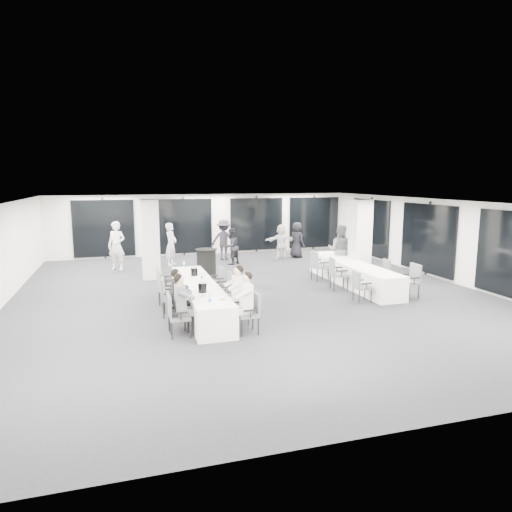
{
  "coord_description": "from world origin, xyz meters",
  "views": [
    {
      "loc": [
        -3.73,
        -13.06,
        3.48
      ],
      "look_at": [
        0.07,
        -0.2,
        1.22
      ],
      "focal_mm": 32.0,
      "sensor_mm": 36.0,
      "label": 1
    }
  ],
  "objects": [
    {
      "name": "room",
      "position": [
        0.89,
        1.11,
        1.39
      ],
      "size": [
        14.04,
        16.04,
        2.84
      ],
      "color": "#25252A",
      "rests_on": "ground"
    },
    {
      "name": "column_left",
      "position": [
        -2.8,
        3.2,
        1.4
      ],
      "size": [
        0.6,
        0.6,
        2.8
      ],
      "primitive_type": "cube",
      "color": "silver",
      "rests_on": "floor"
    },
    {
      "name": "column_right",
      "position": [
        4.2,
        1.0,
        1.4
      ],
      "size": [
        0.6,
        0.6,
        2.8
      ],
      "primitive_type": "cube",
      "color": "silver",
      "rests_on": "floor"
    },
    {
      "name": "banquet_table_main",
      "position": [
        -1.84,
        -1.31,
        0.38
      ],
      "size": [
        0.9,
        5.0,
        0.75
      ],
      "primitive_type": "cube",
      "color": "white",
      "rests_on": "floor"
    },
    {
      "name": "banquet_table_side",
      "position": [
        3.56,
        0.28,
        0.38
      ],
      "size": [
        0.9,
        5.0,
        0.75
      ],
      "primitive_type": "cube",
      "color": "white",
      "rests_on": "floor"
    },
    {
      "name": "cocktail_table",
      "position": [
        -0.95,
        2.53,
        0.55
      ],
      "size": [
        0.77,
        0.77,
        1.07
      ],
      "color": "black",
      "rests_on": "floor"
    },
    {
      "name": "chair_main_left_near",
      "position": [
        -2.67,
        -3.18,
        0.54
      ],
      "size": [
        0.49,
        0.54,
        0.94
      ],
      "rotation": [
        0.0,
        0.0,
        -1.6
      ],
      "color": "#4A4C51",
      "rests_on": "floor"
    },
    {
      "name": "chair_main_left_second",
      "position": [
        -2.66,
        -2.59,
        0.49
      ],
      "size": [
        0.49,
        0.53,
        0.86
      ],
      "rotation": [
        0.0,
        0.0,
        -1.72
      ],
      "color": "#4A4C51",
      "rests_on": "floor"
    },
    {
      "name": "chair_main_left_mid",
      "position": [
        -2.67,
        -1.54,
        0.57
      ],
      "size": [
        0.57,
        0.61,
        0.99
      ],
      "rotation": [
        0.0,
        0.0,
        -1.72
      ],
      "color": "#4A4C51",
      "rests_on": "floor"
    },
    {
      "name": "chair_main_left_fourth",
      "position": [
        -2.67,
        -0.71,
        0.58
      ],
      "size": [
        0.57,
        0.62,
        1.01
      ],
      "rotation": [
        0.0,
        0.0,
        -1.44
      ],
      "color": "#4A4C51",
      "rests_on": "floor"
    },
    {
      "name": "chair_main_left_far",
      "position": [
        -2.67,
        0.17,
        0.55
      ],
      "size": [
        0.52,
        0.57,
        0.96
      ],
      "rotation": [
        0.0,
        0.0,
        -1.64
      ],
      "color": "#4A4C51",
      "rests_on": "floor"
    },
    {
      "name": "chair_main_right_near",
      "position": [
        -1.0,
        -3.4,
        0.53
      ],
      "size": [
        0.49,
        0.55,
        0.94
      ],
      "rotation": [
        0.0,
        0.0,
        1.61
      ],
      "color": "#4A4C51",
      "rests_on": "floor"
    },
    {
      "name": "chair_main_right_second",
      "position": [
        -1.01,
        -2.64,
        0.52
      ],
      "size": [
        0.49,
        0.54,
        0.92
      ],
      "rotation": [
        0.0,
        0.0,
        1.5
      ],
      "color": "#4A4C51",
      "rests_on": "floor"
    },
    {
      "name": "chair_main_right_mid",
      "position": [
        -1.0,
        -1.74,
        0.57
      ],
      "size": [
        0.54,
        0.59,
        0.99
      ],
      "rotation": [
        0.0,
        0.0,
        1.66
      ],
      "color": "#4A4C51",
      "rests_on": "floor"
    },
    {
      "name": "chair_main_right_fourth",
      "position": [
        -1.01,
        -0.82,
        0.52
      ],
      "size": [
        0.47,
        0.53,
        0.91
      ],
      "rotation": [
        0.0,
        0.0,
        1.6
      ],
      "color": "#4A4C51",
      "rests_on": "floor"
    },
    {
      "name": "chair_main_right_far",
      "position": [
        -1.01,
        0.2,
        0.49
      ],
      "size": [
        0.5,
        0.53,
        0.86
      ],
      "rotation": [
        0.0,
        0.0,
        1.73
      ],
      "color": "#4A4C51",
      "rests_on": "floor"
    },
    {
      "name": "chair_side_left_near",
      "position": [
        2.73,
        -1.69,
        0.51
      ],
      "size": [
        0.46,
        0.51,
        0.89
      ],
      "rotation": [
        0.0,
        0.0,
        -1.59
      ],
      "color": "#4A4C51",
      "rests_on": "floor"
    },
    {
      "name": "chair_side_left_mid",
      "position": [
        2.72,
        -0.21,
        0.59
      ],
      "size": [
        0.6,
        0.64,
        1.03
      ],
      "rotation": [
        0.0,
        0.0,
        -1.75
      ],
      "color": "#4A4C51",
      "rests_on": "floor"
    },
    {
      "name": "chair_side_left_far",
      "position": [
        2.72,
        1.22,
        0.59
      ],
      "size": [
        0.55,
        0.61,
        1.03
      ],
      "rotation": [
        0.0,
        0.0,
        -1.51
      ],
      "color": "#4A4C51",
      "rests_on": "floor"
    },
    {
      "name": "chair_side_right_near",
      "position": [
        4.4,
        -1.73,
        0.58
      ],
      "size": [
        0.52,
        0.58,
        1.02
      ],
      "rotation": [
        0.0,
        0.0,
        1.58
      ],
      "color": "#4A4C51",
      "rests_on": "floor"
    },
    {
      "name": "chair_side_right_mid",
      "position": [
        4.39,
        -0.23,
        0.51
      ],
      "size": [
        0.47,
        0.52,
        0.9
      ],
      "rotation": [
        0.0,
        0.0,
        1.54
      ],
      "color": "#4A4C51",
      "rests_on": "floor"
    },
    {
      "name": "chair_side_right_far",
      "position": [
        4.4,
        1.38,
        0.55
      ],
      "size": [
        0.51,
        0.56,
        0.97
      ],
      "rotation": [
        0.0,
        0.0,
        1.61
      ],
      "color": "#4A4C51",
      "rests_on": "floor"
    },
    {
      "name": "seated_guest_a",
      "position": [
        -2.5,
        -3.18,
        0.81
      ],
      "size": [
        0.5,
        0.38,
        1.44
      ],
      "rotation": [
        0.0,
        0.0,
        -1.57
      ],
      "color": "#595B61",
      "rests_on": "floor"
    },
    {
      "name": "seated_guest_b",
      "position": [
        -2.5,
        -2.61,
        0.81
      ],
      "size": [
        0.5,
        0.38,
        1.44
      ],
      "rotation": [
        0.0,
        0.0,
        -1.57
      ],
      "color": "black",
      "rests_on": "floor"
    },
    {
      "name": "seated_guest_c",
      "position": [
        -1.17,
        -3.4,
        0.81
      ],
      "size": [
        0.5,
        0.38,
        1.44
      ],
      "rotation": [
        0.0,
        0.0,
        1.57
      ],
      "color": "silver",
      "rests_on": "floor"
    },
    {
      "name": "seated_guest_d",
      "position": [
        -1.17,
        -2.63,
        0.81
      ],
      "size": [
        0.5,
        0.38,
        1.44
      ],
      "rotation": [
        0.0,
        0.0,
        1.57
      ],
      "color": "silver",
      "rests_on": "floor"
    },
    {
      "name": "standing_guest_a",
      "position": [
        -1.84,
        5.59,
        0.98
      ],
      "size": [
        0.85,
        0.9,
        1.97
      ],
      "primitive_type": "imported",
      "rotation": [
        0.0,
        0.0,
        1.08
      ],
      "color": "silver",
      "rests_on": "floor"
    },
    {
      "name": "standing_guest_b",
      "position": [
        0.56,
        5.04,
        0.85
      ],
      "size": [
        0.96,
        0.89,
        1.7
      ],
      "primitive_type": "imported",
      "rotation": [
        0.0,
        0.0,
        3.78
      ],
      "color": "black",
      "rests_on": "floor"
    },
    {
      "name": "standing_guest_c",
      "position": [
        0.49,
        6.18,
        1.0
      ],
      "size": [
        1.44,
        1.09,
        2.0
      ],
      "primitive_type": "imported",
      "rotation": [
        0.0,
        0.0,
        2.76
      ],
      "color": "black",
      "rests_on": "floor"
    },
    {
      "name": "standing_guest_e",
      "position": [
        3.76,
        5.84,
        0.9
      ],
      "size": [
        0.84,
        1.01,
        1.8
      ],
      "primitive_type": "imported",
      "rotation": [
        0.0,
        0.0,
        2.0
      ],
      "color": "black",
      "rests_on": "floor"
    },
    {
      "name": "standing_guest_f",
      "position": [
        3.02,
        5.84,
        0.86
      ],
      "size": [
        1.59,
        0.63,
        1.73
      ],
      "primitive_type": "imported",
      "rotation": [
        0.0,
        0.0,
        3.15
      ],
      "color": "silver",
      "rests_on": "floor"
    },
    {
      "name": "standing_guest_g",
      "position": [
        -3.97,
        5.19,
        1.07
      ],
      "size": [
        0.99,
        0.93,
        2.14
      ],
      "primitive_type": "imported",
      "rotation": [
        0.0,
        0.0,
        -0.5
      ],
      "color": "silver",
      "rests_on": "floor"
    },
    {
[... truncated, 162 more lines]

